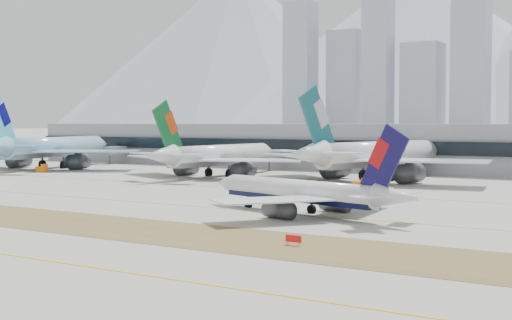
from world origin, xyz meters
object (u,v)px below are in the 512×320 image
Objects in this scene: widebody_cathay at (374,156)px; widebody_eva at (217,157)px; taxiing_airliner at (305,193)px; terminal at (386,146)px; widebody_korean at (51,149)px.

widebody_eva is at bearing 115.55° from widebody_cathay.
taxiing_airliner is at bearing -154.49° from widebody_cathay.
widebody_eva reaches higher than taxiing_airliner.
terminal is (27.65, 58.72, 1.78)m from widebody_eva.
terminal is at bearing -58.51° from taxiing_airliner.
widebody_korean is (-129.85, 61.16, 2.96)m from taxiing_airliner.
widebody_korean reaches higher than taxiing_airliner.
widebody_korean reaches higher than terminal.
widebody_eva is at bearing -102.11° from widebody_korean.
widebody_cathay reaches higher than terminal.
widebody_cathay reaches higher than widebody_eva.
widebody_cathay is 50.41m from terminal.
taxiing_airliner is at bearing -74.29° from terminal.
taxiing_airliner is at bearing -127.13° from widebody_korean.
taxiing_airliner is 124.34m from terminal.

